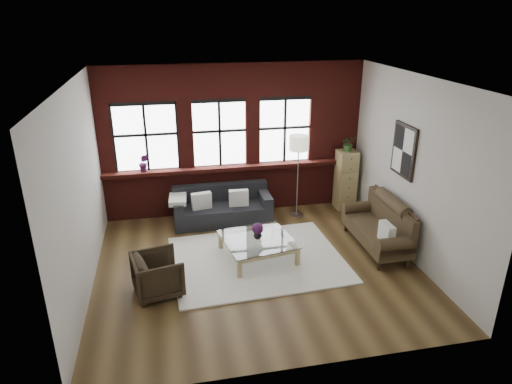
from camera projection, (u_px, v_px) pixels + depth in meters
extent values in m
plane|color=#453119|center=(257.00, 266.00, 8.00)|extent=(5.50, 5.50, 0.00)
plane|color=white|center=(257.00, 80.00, 6.80)|extent=(5.50, 5.50, 0.00)
plane|color=beige|center=(234.00, 140.00, 9.67)|extent=(5.50, 0.00, 5.50)
plane|color=beige|center=(302.00, 257.00, 5.13)|extent=(5.50, 0.00, 5.50)
plane|color=beige|center=(79.00, 193.00, 6.89)|extent=(0.00, 5.00, 5.00)
plane|color=beige|center=(412.00, 169.00, 7.91)|extent=(0.00, 5.00, 5.00)
cube|color=#551814|center=(235.00, 167.00, 9.74)|extent=(5.50, 0.30, 0.08)
cube|color=silver|center=(257.00, 259.00, 8.17)|extent=(3.10, 2.48, 0.03)
cube|color=silver|center=(202.00, 201.00, 9.28)|extent=(0.42, 0.21, 0.34)
cube|color=silver|center=(239.00, 198.00, 9.42)|extent=(0.41, 0.17, 0.34)
cube|color=silver|center=(387.00, 233.00, 7.89)|extent=(0.14, 0.38, 0.34)
imported|color=black|center=(158.00, 274.00, 7.12)|extent=(0.86, 0.85, 0.67)
imported|color=#B2B2B2|center=(258.00, 235.00, 8.08)|extent=(0.16, 0.16, 0.16)
sphere|color=#4A1948|center=(258.00, 229.00, 8.04)|extent=(0.20, 0.20, 0.20)
cube|color=#9F8C56|center=(346.00, 180.00, 10.10)|extent=(0.41, 0.41, 1.33)
imported|color=#2D5923|center=(348.00, 143.00, 9.78)|extent=(0.31, 0.27, 0.35)
imported|color=#4A1948|center=(144.00, 163.00, 9.28)|extent=(0.24, 0.21, 0.38)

